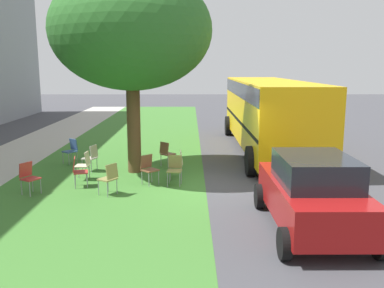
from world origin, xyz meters
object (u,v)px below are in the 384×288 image
at_px(chair_6, 78,170).
at_px(chair_7, 71,149).
at_px(school_bus, 268,108).
at_px(street_tree, 131,31).
at_px(chair_1, 84,163).
at_px(chair_9, 149,167).
at_px(parked_car, 312,193).
at_px(chair_0, 178,162).
at_px(chair_8, 29,176).
at_px(chair_3, 109,177).
at_px(chair_5, 166,152).
at_px(chair_2, 175,168).
at_px(chair_4, 91,156).

distance_m(chair_6, chair_7, 3.18).
relative_size(chair_7, school_bus, 0.08).
relative_size(street_tree, school_bus, 0.62).
distance_m(chair_1, chair_9, 2.09).
bearing_deg(parked_car, school_bus, -4.14).
relative_size(chair_0, chair_6, 1.00).
height_order(chair_1, chair_8, same).
height_order(chair_3, parked_car, parked_car).
xyz_separation_m(street_tree, chair_1, (-0.98, 1.42, -4.02)).
relative_size(chair_5, parked_car, 0.24).
bearing_deg(chair_3, chair_8, 87.23).
xyz_separation_m(chair_2, chair_8, (-0.89, 3.96, 0.00)).
xyz_separation_m(chair_5, chair_9, (-2.18, 0.41, 0.00)).
xyz_separation_m(chair_5, chair_6, (-2.46, 2.42, 0.00)).
bearing_deg(chair_4, chair_2, -119.81).
height_order(street_tree, school_bus, street_tree).
bearing_deg(chair_6, parked_car, -119.40).
relative_size(chair_6, parked_car, 0.24).
relative_size(chair_3, chair_4, 1.00).
height_order(chair_8, chair_9, same).
distance_m(chair_0, chair_7, 4.45).
xyz_separation_m(street_tree, chair_2, (-1.55, -1.38, -4.02)).
bearing_deg(chair_4, chair_8, 155.95).
relative_size(chair_4, chair_6, 1.00).
distance_m(street_tree, chair_9, 4.33).
bearing_deg(chair_3, school_bus, -41.73).
relative_size(chair_4, chair_5, 1.00).
distance_m(chair_1, chair_3, 1.90).
relative_size(chair_1, chair_4, 1.00).
xyz_separation_m(chair_3, school_bus, (6.04, -5.38, 1.24)).
height_order(chair_5, chair_7, same).
xyz_separation_m(chair_2, chair_3, (-1.00, 1.73, 0.00)).
height_order(street_tree, chair_8, street_tree).
distance_m(chair_0, chair_1, 2.89).
distance_m(parked_car, school_bus, 8.60).
xyz_separation_m(chair_8, parked_car, (-2.60, -6.99, 0.32)).
bearing_deg(chair_7, chair_1, -155.33).
bearing_deg(street_tree, chair_4, 87.01).
distance_m(chair_9, school_bus, 6.77).
xyz_separation_m(chair_3, chair_5, (3.25, -1.37, 0.00)).
bearing_deg(chair_2, chair_8, 102.68).
relative_size(chair_2, chair_4, 1.00).
height_order(chair_9, parked_car, parked_car).
relative_size(chair_3, chair_7, 1.00).
relative_size(chair_0, chair_4, 1.00).
bearing_deg(chair_8, chair_4, -24.05).
bearing_deg(chair_8, chair_0, -68.88).
relative_size(chair_9, parked_car, 0.24).
distance_m(chair_0, chair_3, 2.47).
bearing_deg(chair_9, chair_4, 52.91).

